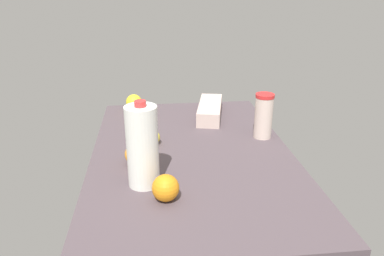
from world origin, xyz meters
The scene contains 9 objects.
countertop centered at (0.00, 0.00, 1.50)cm, with size 120.00×76.00×3.00cm, color #4F4248.
tumbler_cup centered at (-11.41, 30.93, 12.42)cm, with size 7.66×7.66×18.76cm.
milk_jug centered at (21.81, -18.01, 16.40)cm, with size 10.08×10.08×28.36cm.
egg_carton centered at (-38.23, 12.89, 6.33)cm, with size 31.40×10.35×6.66cm, color beige.
lemon_by_jug centered at (-40.99, -21.23, 6.35)cm, with size 6.69×6.69×6.69cm, color yellow.
orange_loose centered at (7.15, -21.28, 6.69)cm, with size 7.38×7.38×7.38cm, color orange.
orange_near_front centered at (32.01, -11.49, 7.13)cm, with size 8.27×8.27×8.27cm, color orange.
lemon_far_back centered at (-8.90, -14.92, 6.01)cm, with size 6.01×6.01×6.01cm, color yellow.
lemon_beside_bowl centered at (-52.08, -23.57, 7.00)cm, with size 7.99×7.99×7.99cm, color yellow.
Camera 1 is at (128.85, -14.32, 65.66)cm, focal length 35.00 mm.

